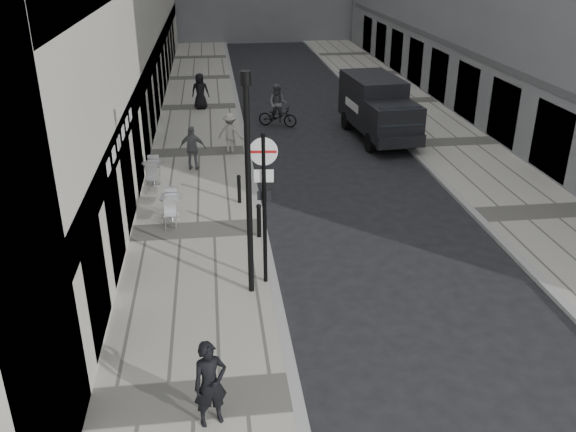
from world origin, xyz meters
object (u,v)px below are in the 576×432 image
sign_post (264,190)px  panel_van (377,105)px  lamppost (248,177)px  cyclist (278,110)px  walking_man (210,384)px

sign_post → panel_van: bearing=69.4°
lamppost → cyclist: 15.57m
walking_man → sign_post: sign_post is taller
walking_man → cyclist: bearing=61.8°
walking_man → panel_van: panel_van is taller
lamppost → sign_post: bearing=46.4°
sign_post → lamppost: size_ratio=0.72×
panel_van → cyclist: (-4.24, 2.36, -0.69)m
cyclist → sign_post: bearing=-75.0°
walking_man → sign_post: bearing=55.3°
panel_van → lamppost: bearing=-121.7°
sign_post → cyclist: size_ratio=1.96×
walking_man → lamppost: size_ratio=0.31×
lamppost → panel_van: 14.53m
sign_post → cyclist: sign_post is taller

